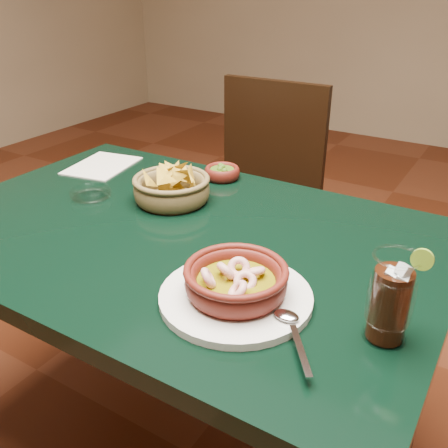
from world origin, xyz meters
The scene contains 8 objects.
dining_table centered at (0.00, 0.00, 0.65)m, with size 1.20×0.80×0.75m.
dining_chair centered at (-0.16, 0.71, 0.52)m, with size 0.44×0.44×0.94m.
shrimp_plate centered at (0.26, -0.17, 0.78)m, with size 0.34×0.28×0.08m.
chip_basket centered at (-0.11, 0.12, 0.79)m, with size 0.23×0.23×0.14m.
guacamole_ramekin centered at (-0.08, 0.33, 0.77)m, with size 0.12×0.12×0.04m.
cola_drink centered at (0.51, -0.13, 0.83)m, with size 0.15×0.15×0.17m.
glass_ashtray centered at (-0.30, 0.03, 0.76)m, with size 0.11×0.11×0.03m.
paper_menu centered at (-0.45, 0.22, 0.75)m, with size 0.20×0.24×0.00m.
Camera 1 is at (0.63, -0.82, 1.28)m, focal length 40.00 mm.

